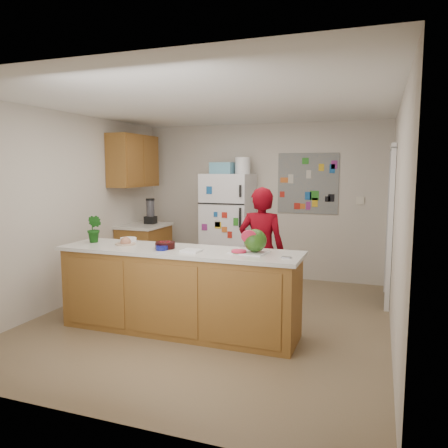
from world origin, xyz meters
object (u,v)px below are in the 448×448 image
(person, at_px, (261,251))
(cherry_bowl, at_px, (165,245))
(refrigerator, at_px, (228,227))
(watermelon, at_px, (255,241))

(person, bearing_deg, cherry_bowl, 45.55)
(cherry_bowl, bearing_deg, refrigerator, 92.49)
(refrigerator, height_order, person, refrigerator)
(person, bearing_deg, watermelon, 97.82)
(refrigerator, distance_m, watermelon, 2.58)
(refrigerator, bearing_deg, person, -57.40)
(person, xyz_separation_m, cherry_bowl, (-0.83, -0.93, 0.17))
(refrigerator, relative_size, cherry_bowl, 7.92)
(watermelon, bearing_deg, refrigerator, 115.22)
(refrigerator, distance_m, cherry_bowl, 2.40)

